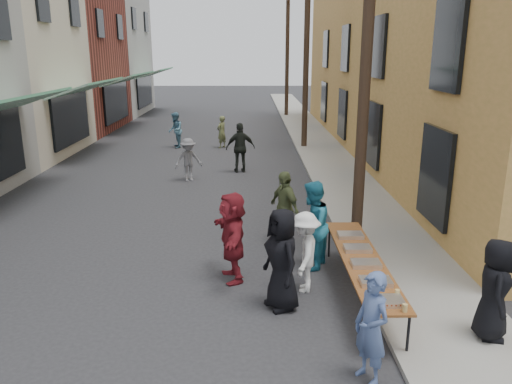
{
  "coord_description": "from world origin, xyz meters",
  "views": [
    {
      "loc": [
        1.8,
        -8.1,
        4.34
      ],
      "look_at": [
        1.92,
        2.71,
        1.3
      ],
      "focal_mm": 35.0,
      "sensor_mm": 36.0,
      "label": 1
    }
  ],
  "objects_px": {
    "utility_pole_near": "(367,44)",
    "catering_tray_sausage": "(386,301)",
    "serving_table": "(362,261)",
    "utility_pole_mid": "(306,48)",
    "guest_front_a": "(282,259)",
    "guest_front_c": "(312,226)",
    "utility_pole_far": "(287,50)",
    "server": "(494,289)"
  },
  "relations": [
    {
      "from": "catering_tray_sausage",
      "to": "guest_front_a",
      "type": "bearing_deg",
      "value": 138.77
    },
    {
      "from": "catering_tray_sausage",
      "to": "guest_front_a",
      "type": "distance_m",
      "value": 1.96
    },
    {
      "from": "utility_pole_far",
      "to": "catering_tray_sausage",
      "type": "xyz_separation_m",
      "value": [
        -0.5,
        -28.46,
        -3.71
      ]
    },
    {
      "from": "guest_front_a",
      "to": "serving_table",
      "type": "bearing_deg",
      "value": 79.2
    },
    {
      "from": "utility_pole_near",
      "to": "utility_pole_far",
      "type": "xyz_separation_m",
      "value": [
        0.0,
        24.0,
        0.0
      ]
    },
    {
      "from": "utility_pole_near",
      "to": "utility_pole_mid",
      "type": "distance_m",
      "value": 12.0
    },
    {
      "from": "utility_pole_near",
      "to": "catering_tray_sausage",
      "type": "xyz_separation_m",
      "value": [
        -0.5,
        -4.46,
        -3.71
      ]
    },
    {
      "from": "utility_pole_mid",
      "to": "server",
      "type": "distance_m",
      "value": 16.75
    },
    {
      "from": "guest_front_c",
      "to": "utility_pole_far",
      "type": "bearing_deg",
      "value": -160.01
    },
    {
      "from": "utility_pole_mid",
      "to": "catering_tray_sausage",
      "type": "bearing_deg",
      "value": -91.74
    },
    {
      "from": "guest_front_c",
      "to": "server",
      "type": "distance_m",
      "value": 3.7
    },
    {
      "from": "utility_pole_near",
      "to": "catering_tray_sausage",
      "type": "distance_m",
      "value": 5.82
    },
    {
      "from": "utility_pole_mid",
      "to": "utility_pole_far",
      "type": "bearing_deg",
      "value": 90.0
    },
    {
      "from": "utility_pole_near",
      "to": "serving_table",
      "type": "distance_m",
      "value": 4.74
    },
    {
      "from": "catering_tray_sausage",
      "to": "serving_table",
      "type": "bearing_deg",
      "value": 90.0
    },
    {
      "from": "utility_pole_mid",
      "to": "utility_pole_far",
      "type": "height_order",
      "value": "same"
    },
    {
      "from": "utility_pole_near",
      "to": "utility_pole_far",
      "type": "bearing_deg",
      "value": 90.0
    },
    {
      "from": "catering_tray_sausage",
      "to": "server",
      "type": "height_order",
      "value": "server"
    },
    {
      "from": "serving_table",
      "to": "guest_front_c",
      "type": "xyz_separation_m",
      "value": [
        -0.76,
        1.29,
        0.21
      ]
    },
    {
      "from": "utility_pole_near",
      "to": "server",
      "type": "distance_m",
      "value": 5.74
    },
    {
      "from": "serving_table",
      "to": "guest_front_a",
      "type": "xyz_separation_m",
      "value": [
        -1.47,
        -0.36,
        0.19
      ]
    },
    {
      "from": "utility_pole_far",
      "to": "serving_table",
      "type": "bearing_deg",
      "value": -91.07
    },
    {
      "from": "serving_table",
      "to": "server",
      "type": "distance_m",
      "value": 2.25
    },
    {
      "from": "catering_tray_sausage",
      "to": "guest_front_a",
      "type": "height_order",
      "value": "guest_front_a"
    },
    {
      "from": "utility_pole_near",
      "to": "guest_front_a",
      "type": "relative_size",
      "value": 4.96
    },
    {
      "from": "utility_pole_mid",
      "to": "serving_table",
      "type": "bearing_deg",
      "value": -91.93
    },
    {
      "from": "server",
      "to": "utility_pole_far",
      "type": "bearing_deg",
      "value": 20.03
    },
    {
      "from": "utility_pole_mid",
      "to": "guest_front_a",
      "type": "height_order",
      "value": "utility_pole_mid"
    },
    {
      "from": "guest_front_c",
      "to": "guest_front_a",
      "type": "bearing_deg",
      "value": -0.51
    },
    {
      "from": "utility_pole_near",
      "to": "catering_tray_sausage",
      "type": "bearing_deg",
      "value": -96.4
    },
    {
      "from": "guest_front_a",
      "to": "guest_front_c",
      "type": "relative_size",
      "value": 0.98
    },
    {
      "from": "guest_front_c",
      "to": "serving_table",
      "type": "bearing_deg",
      "value": 53.12
    },
    {
      "from": "server",
      "to": "guest_front_a",
      "type": "bearing_deg",
      "value": 87.69
    },
    {
      "from": "utility_pole_mid",
      "to": "catering_tray_sausage",
      "type": "relative_size",
      "value": 18.0
    },
    {
      "from": "utility_pole_mid",
      "to": "utility_pole_far",
      "type": "relative_size",
      "value": 1.0
    },
    {
      "from": "guest_front_a",
      "to": "guest_front_c",
      "type": "height_order",
      "value": "guest_front_c"
    },
    {
      "from": "utility_pole_far",
      "to": "guest_front_c",
      "type": "xyz_separation_m",
      "value": [
        -1.26,
        -25.52,
        -3.57
      ]
    },
    {
      "from": "guest_front_c",
      "to": "utility_pole_mid",
      "type": "bearing_deg",
      "value": -162.5
    },
    {
      "from": "utility_pole_far",
      "to": "serving_table",
      "type": "distance_m",
      "value": 27.08
    },
    {
      "from": "guest_front_c",
      "to": "utility_pole_near",
      "type": "bearing_deg",
      "value": 163.18
    },
    {
      "from": "utility_pole_far",
      "to": "serving_table",
      "type": "relative_size",
      "value": 2.25
    },
    {
      "from": "utility_pole_near",
      "to": "serving_table",
      "type": "height_order",
      "value": "utility_pole_near"
    }
  ]
}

